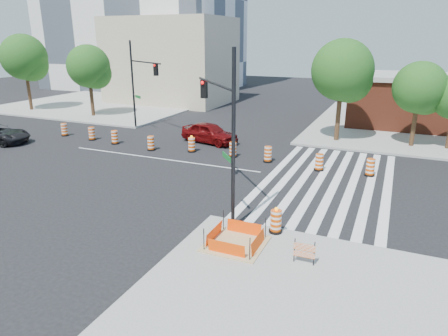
# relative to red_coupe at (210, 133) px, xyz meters

# --- Properties ---
(ground) EXTENTS (120.00, 120.00, 0.00)m
(ground) POSITION_rel_red_coupe_xyz_m (-1.15, -5.17, -0.78)
(ground) COLOR black
(ground) RESTS_ON ground
(sidewalk_ne) EXTENTS (22.00, 22.00, 0.15)m
(sidewalk_ne) POSITION_rel_red_coupe_xyz_m (16.85, 12.83, -0.70)
(sidewalk_ne) COLOR gray
(sidewalk_ne) RESTS_ON ground
(sidewalk_nw) EXTENTS (22.00, 22.00, 0.15)m
(sidewalk_nw) POSITION_rel_red_coupe_xyz_m (-19.15, 12.83, -0.70)
(sidewalk_nw) COLOR gray
(sidewalk_nw) RESTS_ON ground
(crosswalk_east) EXTENTS (6.75, 13.50, 0.01)m
(crosswalk_east) POSITION_rel_red_coupe_xyz_m (9.80, -5.17, -0.77)
(crosswalk_east) COLOR silver
(crosswalk_east) RESTS_ON ground
(lane_centerline) EXTENTS (14.00, 0.12, 0.01)m
(lane_centerline) POSITION_rel_red_coupe_xyz_m (-1.15, -5.17, -0.77)
(lane_centerline) COLOR silver
(lane_centerline) RESTS_ON ground
(excavation_pit) EXTENTS (2.20, 2.20, 0.90)m
(excavation_pit) POSITION_rel_red_coupe_xyz_m (7.85, -14.17, -0.55)
(excavation_pit) COLOR tan
(excavation_pit) RESTS_ON ground
(brick_storefront) EXTENTS (16.50, 8.50, 4.60)m
(brick_storefront) POSITION_rel_red_coupe_xyz_m (16.85, 12.83, 1.54)
(brick_storefront) COLOR brown
(brick_storefront) RESTS_ON ground
(beige_midrise) EXTENTS (14.00, 10.00, 10.00)m
(beige_midrise) POSITION_rel_red_coupe_xyz_m (-13.15, 16.83, 4.22)
(beige_midrise) COLOR tan
(beige_midrise) RESTS_ON ground
(red_coupe) EXTENTS (4.85, 2.79, 1.55)m
(red_coupe) POSITION_rel_red_coupe_xyz_m (0.00, 0.00, 0.00)
(red_coupe) COLOR #570708
(red_coupe) RESTS_ON ground
(signal_pole_se) EXTENTS (3.65, 4.22, 7.21)m
(signal_pole_se) POSITION_rel_red_coupe_xyz_m (6.09, -11.41, 3.66)
(signal_pole_se) COLOR black
(signal_pole_se) RESTS_ON ground
(signal_pole_nw) EXTENTS (4.81, 3.00, 7.34)m
(signal_pole_nw) POSITION_rel_red_coupe_xyz_m (-6.94, 1.22, 3.73)
(signal_pole_nw) COLOR black
(signal_pole_nw) RESTS_ON ground
(pit_drum) EXTENTS (0.56, 0.56, 1.10)m
(pit_drum) POSITION_rel_red_coupe_xyz_m (8.97, -12.58, -0.17)
(pit_drum) COLOR black
(pit_drum) RESTS_ON ground
(barricade) EXTENTS (0.77, 0.06, 0.90)m
(barricade) POSITION_rel_red_coupe_xyz_m (10.55, -14.48, -0.13)
(barricade) COLOR #DE4A04
(barricade) RESTS_ON ground
(tree_north_a) EXTENTS (4.77, 4.77, 8.11)m
(tree_north_a) POSITION_rel_red_coupe_xyz_m (-23.99, 4.89, 4.67)
(tree_north_a) COLOR #382314
(tree_north_a) RESTS_ON ground
(tree_north_b) EXTENTS (4.17, 4.17, 7.10)m
(tree_north_b) POSITION_rel_red_coupe_xyz_m (-15.36, 4.85, 3.99)
(tree_north_b) COLOR #382314
(tree_north_b) RESTS_ON ground
(tree_north_c) EXTENTS (4.52, 4.52, 7.68)m
(tree_north_c) POSITION_rel_red_coupe_xyz_m (8.91, 4.26, 4.38)
(tree_north_c) COLOR #382314
(tree_north_c) RESTS_ON ground
(tree_north_d) EXTENTS (3.63, 3.63, 6.18)m
(tree_north_d) POSITION_rel_red_coupe_xyz_m (14.20, 4.65, 3.37)
(tree_north_d) COLOR #382314
(tree_north_d) RESTS_ON ground
(median_drum_0) EXTENTS (0.60, 0.60, 1.02)m
(median_drum_0) POSITION_rel_red_coupe_xyz_m (-11.91, -2.68, -0.30)
(median_drum_0) COLOR black
(median_drum_0) RESTS_ON ground
(median_drum_1) EXTENTS (0.60, 0.60, 1.02)m
(median_drum_1) POSITION_rel_red_coupe_xyz_m (-8.86, -2.91, -0.30)
(median_drum_1) COLOR black
(median_drum_1) RESTS_ON ground
(median_drum_2) EXTENTS (0.60, 0.60, 1.02)m
(median_drum_2) POSITION_rel_red_coupe_xyz_m (-6.44, -3.17, -0.30)
(median_drum_2) COLOR black
(median_drum_2) RESTS_ON ground
(median_drum_3) EXTENTS (0.60, 0.60, 1.02)m
(median_drum_3) POSITION_rel_red_coupe_xyz_m (-2.92, -3.61, -0.30)
(median_drum_3) COLOR black
(median_drum_3) RESTS_ON ground
(median_drum_4) EXTENTS (0.60, 0.60, 1.18)m
(median_drum_4) POSITION_rel_red_coupe_xyz_m (-0.05, -2.81, -0.29)
(median_drum_4) COLOR black
(median_drum_4) RESTS_ON ground
(median_drum_5) EXTENTS (0.60, 0.60, 1.02)m
(median_drum_5) POSITION_rel_red_coupe_xyz_m (3.10, -2.85, -0.30)
(median_drum_5) COLOR black
(median_drum_5) RESTS_ON ground
(median_drum_6) EXTENTS (0.60, 0.60, 1.02)m
(median_drum_6) POSITION_rel_red_coupe_xyz_m (5.60, -2.98, -0.30)
(median_drum_6) COLOR black
(median_drum_6) RESTS_ON ground
(median_drum_7) EXTENTS (0.60, 0.60, 1.02)m
(median_drum_7) POSITION_rel_red_coupe_xyz_m (8.98, -3.42, -0.30)
(median_drum_7) COLOR black
(median_drum_7) RESTS_ON ground
(median_drum_8) EXTENTS (0.60, 0.60, 1.02)m
(median_drum_8) POSITION_rel_red_coupe_xyz_m (11.89, -3.24, -0.30)
(median_drum_8) COLOR black
(median_drum_8) RESTS_ON ground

